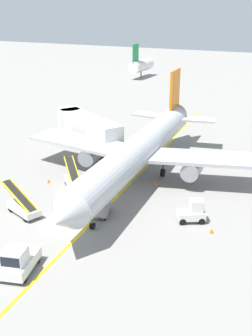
{
  "coord_description": "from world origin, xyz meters",
  "views": [
    {
      "loc": [
        18.92,
        -26.98,
        18.07
      ],
      "look_at": [
        1.23,
        8.87,
        2.5
      ],
      "focal_mm": 45.11,
      "sensor_mm": 36.0,
      "label": 1
    }
  ],
  "objects_px": {
    "baggage_tug_near_wing": "(193,212)",
    "baggage_cart_loaded": "(101,210)",
    "safety_cone_nose_left": "(49,181)",
    "safety_cone_nose_right": "(212,231)",
    "safety_cone_wingtip_left": "(154,183)",
    "airliner": "(140,149)",
    "belt_loader_forward_hold": "(74,181)",
    "jet_bridge": "(84,125)",
    "pushback_tug": "(18,261)",
    "ground_crew_marshaller": "(80,218)",
    "safety_cone_wingtip_right": "(11,190)",
    "belt_loader_aft_hold": "(23,206)"
  },
  "relations": [
    {
      "from": "ground_crew_marshaller",
      "to": "belt_loader_forward_hold",
      "type": "bearing_deg",
      "value": 126.29
    },
    {
      "from": "baggage_tug_near_wing",
      "to": "baggage_cart_loaded",
      "type": "distance_m",
      "value": 8.36
    },
    {
      "from": "ground_crew_marshaller",
      "to": "safety_cone_nose_right",
      "type": "height_order",
      "value": "ground_crew_marshaller"
    },
    {
      "from": "airliner",
      "to": "jet_bridge",
      "type": "xyz_separation_m",
      "value": [
        -10.43,
        5.49,
        0.12
      ]
    },
    {
      "from": "safety_cone_wingtip_right",
      "to": "belt_loader_aft_hold",
      "type": "bearing_deg",
      "value": -38.08
    },
    {
      "from": "belt_loader_aft_hold",
      "to": "baggage_cart_loaded",
      "type": "bearing_deg",
      "value": 25.06
    },
    {
      "from": "baggage_cart_loaded",
      "to": "ground_crew_marshaller",
      "type": "height_order",
      "value": "ground_crew_marshaller"
    },
    {
      "from": "airliner",
      "to": "belt_loader_forward_hold",
      "type": "bearing_deg",
      "value": -133.83
    },
    {
      "from": "ground_crew_marshaller",
      "to": "safety_cone_wingtip_right",
      "type": "height_order",
      "value": "ground_crew_marshaller"
    },
    {
      "from": "jet_bridge",
      "to": "pushback_tug",
      "type": "distance_m",
      "value": 27.33
    },
    {
      "from": "safety_cone_nose_left",
      "to": "safety_cone_wingtip_left",
      "type": "bearing_deg",
      "value": 23.3
    },
    {
      "from": "belt_loader_forward_hold",
      "to": "safety_cone_nose_left",
      "type": "height_order",
      "value": "belt_loader_forward_hold"
    },
    {
      "from": "safety_cone_nose_right",
      "to": "safety_cone_wingtip_left",
      "type": "bearing_deg",
      "value": 138.76
    },
    {
      "from": "baggage_cart_loaded",
      "to": "safety_cone_wingtip_right",
      "type": "xyz_separation_m",
      "value": [
        -10.78,
        0.34,
        -0.25
      ]
    },
    {
      "from": "pushback_tug",
      "to": "ground_crew_marshaller",
      "type": "xyz_separation_m",
      "value": [
        0.36,
        7.62,
        -0.08
      ]
    },
    {
      "from": "safety_cone_wingtip_left",
      "to": "safety_cone_nose_right",
      "type": "bearing_deg",
      "value": -41.24
    },
    {
      "from": "airliner",
      "to": "safety_cone_wingtip_left",
      "type": "relative_size",
      "value": 80.32
    },
    {
      "from": "airliner",
      "to": "baggage_cart_loaded",
      "type": "distance_m",
      "value": 9.87
    },
    {
      "from": "pushback_tug",
      "to": "ground_crew_marshaller",
      "type": "bearing_deg",
      "value": 87.28
    },
    {
      "from": "belt_loader_forward_hold",
      "to": "safety_cone_wingtip_right",
      "type": "relative_size",
      "value": 10.19
    },
    {
      "from": "pushback_tug",
      "to": "ground_crew_marshaller",
      "type": "relative_size",
      "value": 2.34
    },
    {
      "from": "belt_loader_forward_hold",
      "to": "safety_cone_nose_right",
      "type": "xyz_separation_m",
      "value": [
        15.56,
        -2.82,
        -0.56
      ]
    },
    {
      "from": "belt_loader_aft_hold",
      "to": "jet_bridge",
      "type": "bearing_deg",
      "value": 103.5
    },
    {
      "from": "safety_cone_nose_right",
      "to": "safety_cone_wingtip_left",
      "type": "distance_m",
      "value": 11.03
    },
    {
      "from": "jet_bridge",
      "to": "baggage_cart_loaded",
      "type": "height_order",
      "value": "jet_bridge"
    },
    {
      "from": "jet_bridge",
      "to": "baggage_cart_loaded",
      "type": "relative_size",
      "value": 3.25
    },
    {
      "from": "jet_bridge",
      "to": "safety_cone_wingtip_right",
      "type": "xyz_separation_m",
      "value": [
        0.0,
        -14.56,
        -3.32
      ]
    },
    {
      "from": "ground_crew_marshaller",
      "to": "safety_cone_wingtip_right",
      "type": "relative_size",
      "value": 3.86
    },
    {
      "from": "belt_loader_aft_hold",
      "to": "safety_cone_wingtip_left",
      "type": "height_order",
      "value": "belt_loader_aft_hold"
    },
    {
      "from": "safety_cone_nose_left",
      "to": "safety_cone_wingtip_left",
      "type": "xyz_separation_m",
      "value": [
        10.48,
        4.51,
        0.0
      ]
    },
    {
      "from": "pushback_tug",
      "to": "ground_crew_marshaller",
      "type": "height_order",
      "value": "pushback_tug"
    },
    {
      "from": "safety_cone_nose_left",
      "to": "safety_cone_nose_right",
      "type": "relative_size",
      "value": 1.0
    },
    {
      "from": "baggage_tug_near_wing",
      "to": "baggage_cart_loaded",
      "type": "bearing_deg",
      "value": -162.84
    },
    {
      "from": "ground_crew_marshaller",
      "to": "safety_cone_wingtip_left",
      "type": "relative_size",
      "value": 3.86
    },
    {
      "from": "pushback_tug",
      "to": "baggage_cart_loaded",
      "type": "height_order",
      "value": "pushback_tug"
    },
    {
      "from": "safety_cone_wingtip_right",
      "to": "jet_bridge",
      "type": "bearing_deg",
      "value": 90.01
    },
    {
      "from": "belt_loader_forward_hold",
      "to": "ground_crew_marshaller",
      "type": "height_order",
      "value": "belt_loader_forward_hold"
    },
    {
      "from": "baggage_cart_loaded",
      "to": "ground_crew_marshaller",
      "type": "distance_m",
      "value": 2.88
    },
    {
      "from": "safety_cone_wingtip_right",
      "to": "safety_cone_nose_right",
      "type": "bearing_deg",
      "value": 2.43
    },
    {
      "from": "ground_crew_marshaller",
      "to": "safety_cone_nose_right",
      "type": "distance_m",
      "value": 11.29
    },
    {
      "from": "pushback_tug",
      "to": "safety_cone_wingtip_left",
      "type": "xyz_separation_m",
      "value": [
        2.59,
        18.92,
        -0.77
      ]
    },
    {
      "from": "safety_cone_wingtip_left",
      "to": "ground_crew_marshaller",
      "type": "bearing_deg",
      "value": -101.16
    },
    {
      "from": "jet_bridge",
      "to": "safety_cone_wingtip_right",
      "type": "bearing_deg",
      "value": -89.99
    },
    {
      "from": "baggage_tug_near_wing",
      "to": "belt_loader_forward_hold",
      "type": "bearing_deg",
      "value": 173.29
    },
    {
      "from": "belt_loader_aft_hold",
      "to": "airliner",
      "type": "bearing_deg",
      "value": 63.78
    },
    {
      "from": "belt_loader_forward_hold",
      "to": "safety_cone_wingtip_left",
      "type": "xyz_separation_m",
      "value": [
        7.26,
        4.45,
        -0.56
      ]
    },
    {
      "from": "safety_cone_nose_left",
      "to": "safety_cone_nose_right",
      "type": "xyz_separation_m",
      "value": [
        18.78,
        -2.76,
        0.0
      ]
    },
    {
      "from": "jet_bridge",
      "to": "belt_loader_aft_hold",
      "type": "distance_m",
      "value": 18.65
    },
    {
      "from": "jet_bridge",
      "to": "pushback_tug",
      "type": "relative_size",
      "value": 3.12
    },
    {
      "from": "baggage_cart_loaded",
      "to": "safety_cone_nose_left",
      "type": "bearing_deg",
      "value": 155.47
    }
  ]
}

